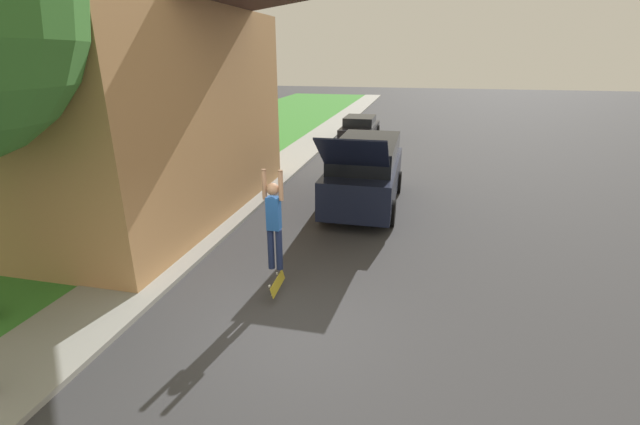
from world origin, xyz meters
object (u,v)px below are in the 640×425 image
object	(u,v)px
skateboarder	(274,219)
car_down_street	(360,128)
suv_parked	(365,172)
skateboard	(277,283)

from	to	relation	value
skateboarder	car_down_street	bearing A→B (deg)	92.35
skateboarder	suv_parked	bearing A→B (deg)	79.54
suv_parked	skateboarder	world-z (taller)	suv_parked
suv_parked	car_down_street	size ratio (longest dim) A/B	1.40
suv_parked	car_down_street	distance (m)	11.30
suv_parked	skateboarder	distance (m)	5.76
skateboarder	skateboard	xyz separation A→B (m)	(0.10, -0.22, -1.26)
car_down_street	skateboarder	distance (m)	16.83
suv_parked	skateboard	world-z (taller)	suv_parked
car_down_street	skateboard	size ratio (longest dim) A/B	4.93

